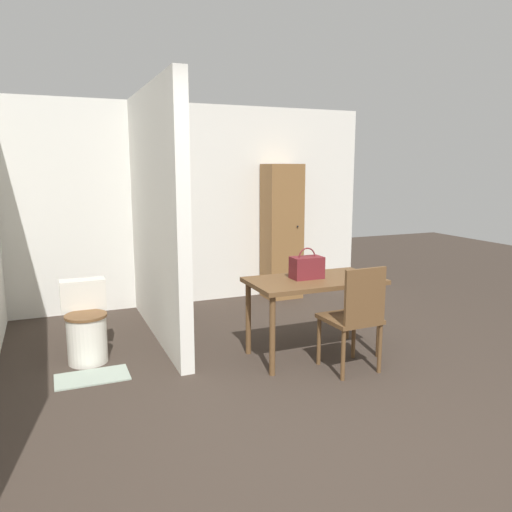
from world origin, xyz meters
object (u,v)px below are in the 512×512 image
(wooden_chair, at_px, (355,315))
(toilet, at_px, (86,326))
(handbag, at_px, (307,267))
(dining_table, at_px, (314,288))
(wooden_cabinet, at_px, (282,232))

(wooden_chair, xyz_separation_m, toilet, (-2.08, 1.17, -0.19))
(wooden_chair, relative_size, handbag, 3.25)
(dining_table, relative_size, wooden_chair, 1.30)
(wooden_cabinet, bearing_deg, dining_table, -107.68)
(dining_table, height_order, wooden_chair, wooden_chair)
(dining_table, distance_m, wooden_cabinet, 2.16)
(dining_table, relative_size, toilet, 1.69)
(dining_table, xyz_separation_m, wooden_cabinet, (0.65, 2.04, 0.24))
(handbag, bearing_deg, wooden_chair, -69.58)
(dining_table, height_order, toilet, dining_table)
(handbag, distance_m, wooden_cabinet, 2.12)
(toilet, height_order, wooden_cabinet, wooden_cabinet)
(wooden_chair, xyz_separation_m, wooden_cabinet, (0.52, 2.51, 0.38))
(dining_table, xyz_separation_m, toilet, (-1.95, 0.70, -0.32))
(wooden_chair, distance_m, toilet, 2.39)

